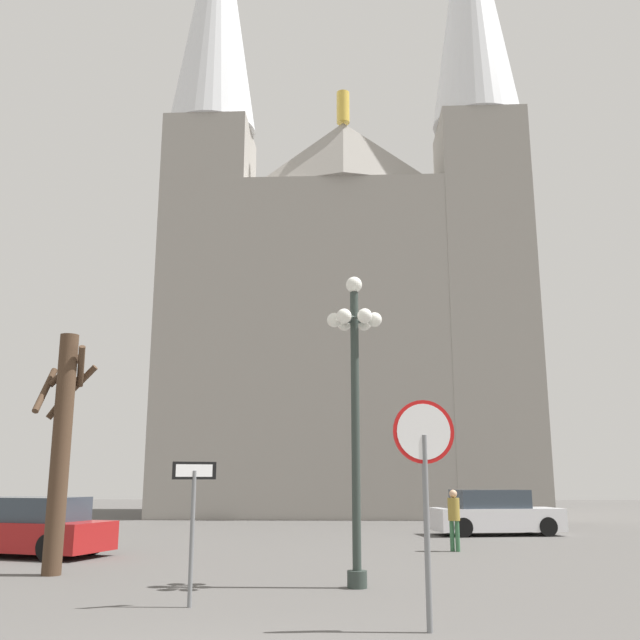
{
  "coord_description": "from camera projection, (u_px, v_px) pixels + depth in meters",
  "views": [
    {
      "loc": [
        1.41,
        -6.86,
        1.93
      ],
      "look_at": [
        0.32,
        16.69,
        7.19
      ],
      "focal_mm": 39.83,
      "sensor_mm": 36.0,
      "label": 1
    }
  ],
  "objects": [
    {
      "name": "street_lamp",
      "position": [
        355.0,
        386.0,
        13.52
      ],
      "size": [
        1.07,
        0.97,
        5.81
      ],
      "color": "#2D3833",
      "rests_on": "ground"
    },
    {
      "name": "one_way_arrow_sign",
      "position": [
        193.0,
        510.0,
        11.14
      ],
      "size": [
        0.64,
        0.35,
        2.19
      ],
      "color": "slate",
      "rests_on": "ground"
    },
    {
      "name": "bare_tree",
      "position": [
        61.0,
        442.0,
        15.0
      ],
      "size": [
        1.07,
        1.07,
        4.99
      ],
      "color": "#473323",
      "rests_on": "ground"
    },
    {
      "name": "cathedral",
      "position": [
        346.0,
        300.0,
        40.3
      ],
      "size": [
        19.74,
        12.37,
        38.3
      ],
      "color": "gray",
      "rests_on": "ground"
    },
    {
      "name": "stop_sign",
      "position": [
        425.0,
        464.0,
        9.51
      ],
      "size": [
        0.85,
        0.22,
        2.97
      ],
      "color": "slate",
      "rests_on": "ground"
    },
    {
      "name": "parked_car_near_white",
      "position": [
        494.0,
        514.0,
        24.71
      ],
      "size": [
        4.59,
        2.52,
        1.53
      ],
      "color": "silver",
      "rests_on": "ground"
    },
    {
      "name": "pedestrian_walking",
      "position": [
        454.0,
        514.0,
        19.29
      ],
      "size": [
        0.32,
        0.32,
        1.62
      ],
      "color": "#33663F",
      "rests_on": "ground"
    },
    {
      "name": "parked_car_far_red",
      "position": [
        24.0,
        528.0,
        18.13
      ],
      "size": [
        4.92,
        3.01,
        1.46
      ],
      "color": "maroon",
      "rests_on": "ground"
    }
  ]
}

